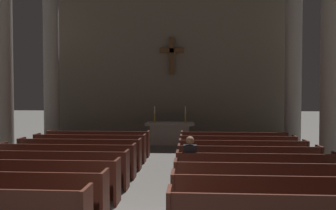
# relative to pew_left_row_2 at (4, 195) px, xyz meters

# --- Properties ---
(pew_left_row_2) EXTENTS (3.78, 0.50, 0.95)m
(pew_left_row_2) POSITION_rel_pew_left_row_2_xyz_m (0.00, 0.00, 0.00)
(pew_left_row_2) COLOR #4C2319
(pew_left_row_2) RESTS_ON ground
(pew_left_row_3) EXTENTS (3.78, 0.50, 0.95)m
(pew_left_row_3) POSITION_rel_pew_left_row_2_xyz_m (0.00, 1.08, 0.00)
(pew_left_row_3) COLOR #4C2319
(pew_left_row_3) RESTS_ON ground
(pew_left_row_4) EXTENTS (3.78, 0.50, 0.95)m
(pew_left_row_4) POSITION_rel_pew_left_row_2_xyz_m (0.00, 2.16, 0.00)
(pew_left_row_4) COLOR #4C2319
(pew_left_row_4) RESTS_ON ground
(pew_left_row_5) EXTENTS (3.78, 0.50, 0.95)m
(pew_left_row_5) POSITION_rel_pew_left_row_2_xyz_m (0.00, 3.24, 0.00)
(pew_left_row_5) COLOR #4C2319
(pew_left_row_5) RESTS_ON ground
(pew_left_row_6) EXTENTS (3.78, 0.50, 0.95)m
(pew_left_row_6) POSITION_rel_pew_left_row_2_xyz_m (0.00, 4.32, 0.00)
(pew_left_row_6) COLOR #4C2319
(pew_left_row_6) RESTS_ON ground
(pew_left_row_7) EXTENTS (3.78, 0.50, 0.95)m
(pew_left_row_7) POSITION_rel_pew_left_row_2_xyz_m (0.00, 5.40, 0.00)
(pew_left_row_7) COLOR #4C2319
(pew_left_row_7) RESTS_ON ground
(pew_left_row_8) EXTENTS (3.78, 0.50, 0.95)m
(pew_left_row_8) POSITION_rel_pew_left_row_2_xyz_m (0.00, 6.48, 0.00)
(pew_left_row_8) COLOR #4C2319
(pew_left_row_8) RESTS_ON ground
(pew_right_row_2) EXTENTS (3.78, 0.50, 0.95)m
(pew_right_row_2) POSITION_rel_pew_left_row_2_xyz_m (4.96, 0.00, 0.00)
(pew_right_row_2) COLOR #4C2319
(pew_right_row_2) RESTS_ON ground
(pew_right_row_3) EXTENTS (3.78, 0.50, 0.95)m
(pew_right_row_3) POSITION_rel_pew_left_row_2_xyz_m (4.96, 1.08, 0.00)
(pew_right_row_3) COLOR #4C2319
(pew_right_row_3) RESTS_ON ground
(pew_right_row_4) EXTENTS (3.78, 0.50, 0.95)m
(pew_right_row_4) POSITION_rel_pew_left_row_2_xyz_m (4.96, 2.16, 0.00)
(pew_right_row_4) COLOR #4C2319
(pew_right_row_4) RESTS_ON ground
(pew_right_row_5) EXTENTS (3.78, 0.50, 0.95)m
(pew_right_row_5) POSITION_rel_pew_left_row_2_xyz_m (4.96, 3.24, 0.00)
(pew_right_row_5) COLOR #4C2319
(pew_right_row_5) RESTS_ON ground
(pew_right_row_6) EXTENTS (3.78, 0.50, 0.95)m
(pew_right_row_6) POSITION_rel_pew_left_row_2_xyz_m (4.96, 4.32, 0.00)
(pew_right_row_6) COLOR #4C2319
(pew_right_row_6) RESTS_ON ground
(pew_right_row_7) EXTENTS (3.78, 0.50, 0.95)m
(pew_right_row_7) POSITION_rel_pew_left_row_2_xyz_m (4.96, 5.40, 0.00)
(pew_right_row_7) COLOR #4C2319
(pew_right_row_7) RESTS_ON ground
(pew_right_row_8) EXTENTS (3.78, 0.50, 0.95)m
(pew_right_row_8) POSITION_rel_pew_left_row_2_xyz_m (4.96, 6.48, 0.00)
(pew_right_row_8) COLOR #4C2319
(pew_right_row_8) RESTS_ON ground
(column_left_second) EXTENTS (1.05, 1.05, 7.20)m
(column_left_second) POSITION_rel_pew_left_row_2_xyz_m (-2.91, 5.15, 3.04)
(column_left_second) COLOR #9E998E
(column_left_second) RESTS_ON ground
(column_right_second) EXTENTS (1.05, 1.05, 7.20)m
(column_right_second) POSITION_rel_pew_left_row_2_xyz_m (7.86, 5.15, 3.04)
(column_right_second) COLOR #9E998E
(column_right_second) RESTS_ON ground
(column_left_third) EXTENTS (1.05, 1.05, 7.20)m
(column_left_third) POSITION_rel_pew_left_row_2_xyz_m (-2.91, 9.28, 3.04)
(column_left_third) COLOR #9E998E
(column_left_third) RESTS_ON ground
(column_right_third) EXTENTS (1.05, 1.05, 7.20)m
(column_right_third) POSITION_rel_pew_left_row_2_xyz_m (7.86, 9.28, 3.04)
(column_right_third) COLOR #9E998E
(column_right_third) RESTS_ON ground
(altar) EXTENTS (2.20, 0.90, 1.01)m
(altar) POSITION_rel_pew_left_row_2_xyz_m (2.48, 9.53, 0.06)
(altar) COLOR #A8A399
(altar) RESTS_ON ground
(candlestick_left) EXTENTS (0.16, 0.16, 0.73)m
(candlestick_left) POSITION_rel_pew_left_row_2_xyz_m (1.78, 9.53, 0.77)
(candlestick_left) COLOR #B79338
(candlestick_left) RESTS_ON altar
(candlestick_right) EXTENTS (0.16, 0.16, 0.73)m
(candlestick_right) POSITION_rel_pew_left_row_2_xyz_m (3.18, 9.53, 0.77)
(candlestick_right) COLOR #B79338
(candlestick_right) RESTS_ON altar
(apse_with_cross) EXTENTS (11.89, 0.47, 7.59)m
(apse_with_cross) POSITION_rel_pew_left_row_2_xyz_m (2.48, 11.34, 3.32)
(apse_with_cross) COLOR #706656
(apse_with_cross) RESTS_ON ground
(lone_worshipper) EXTENTS (0.32, 0.43, 1.32)m
(lone_worshipper) POSITION_rel_pew_left_row_2_xyz_m (3.40, 2.20, 0.22)
(lone_worshipper) COLOR #26262B
(lone_worshipper) RESTS_ON ground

